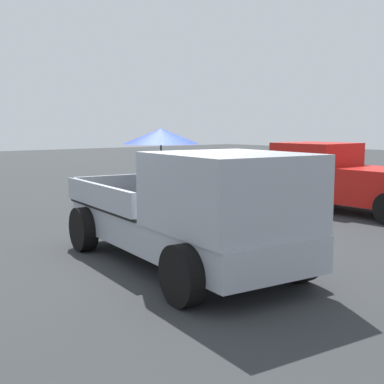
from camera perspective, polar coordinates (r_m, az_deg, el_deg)
ground_plane at (r=8.69m, az=-1.46°, el=-7.90°), size 80.00×80.00×0.00m
pickup_truck_main at (r=8.16m, az=0.13°, el=-1.86°), size 5.26×2.81×2.22m
pickup_truck_red at (r=14.47m, az=16.54°, el=1.42°), size 4.81×2.17×1.80m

